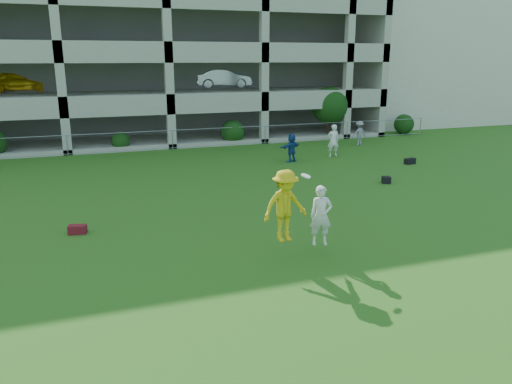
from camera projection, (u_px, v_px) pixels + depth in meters
name	position (u px, v px, depth m)	size (l,w,h in m)	color
ground	(305.00, 271.00, 13.08)	(100.00, 100.00, 0.00)	#235114
stucco_building	(408.00, 62.00, 44.67)	(16.00, 14.00, 10.00)	beige
bystander_d	(291.00, 148.00, 26.52)	(1.41, 0.45, 1.52)	navy
bystander_e	(333.00, 141.00, 27.87)	(0.66, 0.43, 1.81)	white
bystander_f	(359.00, 133.00, 31.51)	(1.00, 0.57, 1.55)	gray
bag_red_a	(77.00, 229.00, 15.79)	(0.55, 0.30, 0.28)	#520E14
crate_d	(386.00, 180.00, 22.11)	(0.35, 0.35, 0.30)	black
bag_black_e	(410.00, 161.00, 26.13)	(0.60, 0.30, 0.30)	black
bag_green_g	(281.00, 178.00, 22.59)	(0.50, 0.30, 0.25)	#12331D
frisbee_contest	(292.00, 208.00, 13.68)	(2.13, 0.88, 2.24)	gold
parking_garage	(148.00, 49.00, 36.71)	(30.00, 14.00, 12.00)	#9E998C
fence	(173.00, 139.00, 30.21)	(36.06, 0.06, 1.20)	gray
shrub_row	(241.00, 120.00, 32.09)	(34.38, 2.52, 3.50)	#163D11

